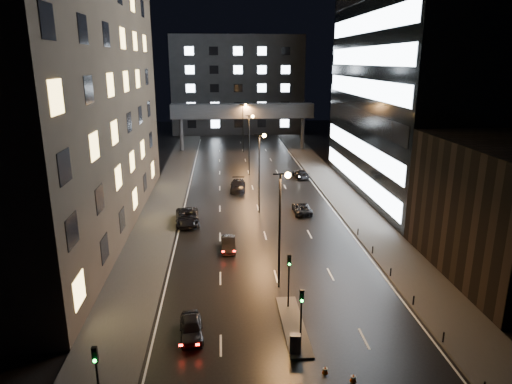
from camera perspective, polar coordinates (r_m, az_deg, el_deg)
ground at (r=69.80m, az=-0.44°, el=0.57°), size 160.00×160.00×0.00m
sidewalk_left at (r=65.28m, az=-11.14°, el=-0.78°), size 5.00×110.00×0.15m
sidewalk_right at (r=67.06m, az=10.58°, el=-0.30°), size 5.00×110.00×0.15m
building_left at (r=54.11m, az=-24.70°, el=16.08°), size 15.00×48.00×40.00m
building_right_low at (r=45.53m, az=28.65°, el=-2.13°), size 10.00×18.00×12.00m
building_right_glass at (r=69.82m, az=21.86°, el=18.14°), size 20.00×36.00×45.00m
building_far at (r=125.32m, az=-2.37°, el=13.26°), size 34.00×14.00×25.00m
skybridge at (r=97.74m, az=-1.71°, el=10.02°), size 30.00×3.00×10.00m
median_island at (r=34.90m, az=4.66°, el=-16.22°), size 1.60×8.00×0.15m
traffic_signal_near at (r=35.58m, az=4.13°, el=-9.97°), size 0.28×0.34×4.40m
traffic_signal_far at (r=30.80m, az=5.68°, el=-14.45°), size 0.28×0.34×4.40m
traffic_signal_corner at (r=27.19m, az=-19.30°, el=-20.38°), size 0.28×0.34×4.40m
bollard_row at (r=41.03m, az=17.70°, el=-11.15°), size 0.12×25.12×0.90m
streetlight_near at (r=37.46m, az=3.24°, el=-2.94°), size 1.45×0.50×10.15m
streetlight_mid_a at (r=56.63m, az=0.57°, el=3.66°), size 1.45×0.50×10.15m
streetlight_mid_b at (r=76.22m, az=-0.75°, el=6.89°), size 1.45×0.50×10.15m
streetlight_far at (r=95.98m, az=-1.54°, el=8.80°), size 1.45×0.50×10.15m
car_away_a at (r=33.69m, az=-8.11°, el=-16.45°), size 1.96×4.06×1.34m
car_away_b at (r=47.08m, az=-3.48°, el=-6.47°), size 1.41×3.99×1.31m
car_away_c at (r=54.87m, az=-8.59°, el=-3.11°), size 3.19×6.08×1.63m
car_away_d at (r=68.00m, az=-2.27°, el=0.81°), size 2.55×5.51×1.56m
car_toward_a at (r=58.31m, az=5.75°, el=-2.03°), size 2.14×4.58×1.27m
car_toward_b at (r=75.78m, az=5.60°, el=2.27°), size 2.39×4.87×1.36m
utility_cabinet at (r=31.68m, az=4.93°, el=-18.36°), size 0.78×0.53×1.33m
cone_a at (r=30.38m, az=12.06°, el=-21.74°), size 0.42×0.42×0.49m
cone_b at (r=30.69m, az=8.63°, el=-21.10°), size 0.42×0.42×0.49m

